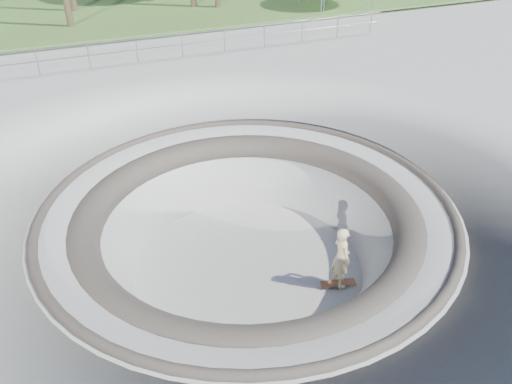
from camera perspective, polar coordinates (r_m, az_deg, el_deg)
ground at (r=12.35m, az=-1.00°, el=-1.62°), size 180.00×180.00×0.00m
skate_bowl at (r=13.45m, az=-0.92°, el=-8.12°), size 14.00×14.00×4.10m
distant_hills at (r=68.52m, az=-17.97°, el=18.90°), size 103.20×45.00×28.60m
safety_railing at (r=22.70m, az=-13.46°, el=15.45°), size 25.00×0.06×1.03m
skateboard at (r=13.02m, az=9.37°, el=-10.25°), size 0.93×0.48×0.09m
skater at (r=12.46m, az=9.71°, el=-7.30°), size 0.44×0.64×1.69m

